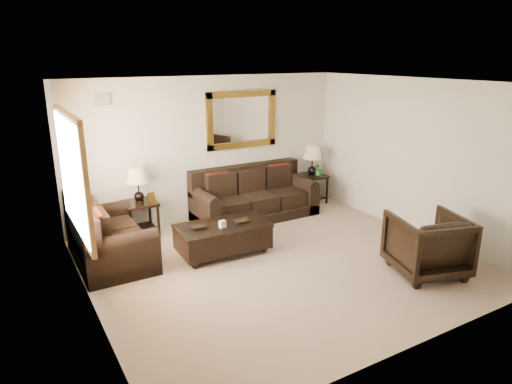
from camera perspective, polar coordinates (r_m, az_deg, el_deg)
room at (r=6.64m, az=3.23°, el=1.80°), size 5.51×5.01×2.71m
window at (r=6.48m, az=-21.87°, el=2.05°), size 0.07×1.96×1.66m
mirror at (r=8.96m, az=-1.76°, el=9.01°), size 1.50×0.06×1.10m
air_vent at (r=8.02m, az=-18.62°, el=10.84°), size 0.25×0.02×0.18m
sofa at (r=8.92m, az=-0.34°, el=-0.88°), size 2.38×1.03×0.97m
loveseat at (r=7.36m, az=-18.22°, el=-5.66°), size 1.03×1.74×0.98m
end_table_left at (r=8.12m, az=-14.44°, el=0.08°), size 0.56×0.56×1.23m
end_table_right at (r=9.74m, az=7.01°, el=3.26°), size 0.56×0.56×1.23m
coffee_table at (r=7.31m, az=-4.18°, el=-5.42°), size 1.47×0.84×0.61m
armchair at (r=7.03m, az=20.66°, el=-5.81°), size 1.18×1.14×0.99m
potted_plant at (r=9.75m, az=7.93°, el=2.74°), size 0.26×0.29×0.22m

